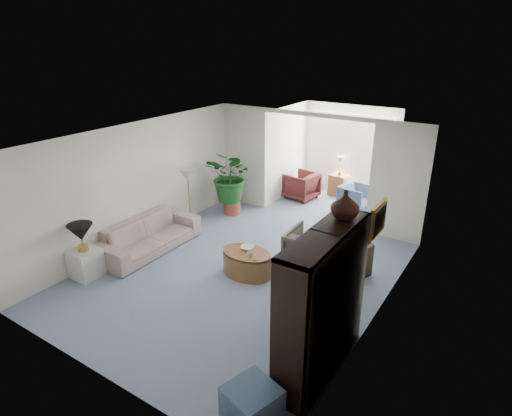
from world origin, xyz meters
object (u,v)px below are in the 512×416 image
Objects in this scene: coffee_cup at (250,254)px; ottoman at (252,404)px; cabinet_urn at (345,205)px; table_lamp at (81,232)px; sunroom_chair_blue at (355,198)px; sofa at (149,235)px; sunroom_chair_maroon at (301,186)px; wingback_chair at (312,251)px; side_table_dark at (354,258)px; entertainment_cabinet at (322,304)px; plant_pot at (232,207)px; framed_picture at (379,220)px; sunroom_table at (339,185)px; end_table at (86,263)px; coffee_table at (247,263)px; floor_lamp at (188,175)px; coffee_bowl at (247,248)px.

ottoman is (1.68, -2.50, -0.28)m from coffee_cup.
cabinet_urn reaches higher than coffee_cup.
cabinet_urn is 0.68× the size of ottoman.
sunroom_chair_blue is (2.90, 5.66, -0.55)m from table_lamp.
sofa is 2.86× the size of sunroom_chair_maroon.
sunroom_chair_blue is at bearing -85.86° from wingback_chair.
wingback_chair is 0.77m from side_table_dark.
entertainment_cabinet is 4.84× the size of plant_pot.
sunroom_chair_blue is at bearing 37.57° from plant_pot.
cabinet_urn is (1.95, -0.82, 1.62)m from coffee_cup.
framed_picture is 5.77m from sunroom_table.
end_table is 4.54m from entertainment_cabinet.
plant_pot is at bearing 128.00° from ottoman.
wingback_chair is 3.50m from ottoman.
framed_picture is at bearing -2.44° from coffee_cup.
coffee_table is at bearing 175.27° from framed_picture.
coffee_cup is at bearing -33.69° from coffee_table.
floor_lamp is at bearing 85.65° from end_table.
sunroom_chair_maroon reaches higher than coffee_table.
floor_lamp is 0.62× the size of sunroom_table.
cabinet_urn reaches higher than sunroom_chair_blue.
floor_lamp reaches higher than coffee_bowl.
ottoman is at bearing -41.67° from floor_lamp.
coffee_bowl is (2.13, -0.87, -0.77)m from floor_lamp.
sunroom_table is at bearing 143.48° from sunroom_chair_maroon.
table_lamp is 0.23× the size of entertainment_cabinet.
floor_lamp reaches higher than side_table_dark.
coffee_table is (2.18, -0.97, -1.02)m from floor_lamp.
side_table_dark is 3.94m from sunroom_chair_maroon.
side_table_dark reaches higher than ottoman.
end_table is at bearing -163.11° from framed_picture.
entertainment_cabinet is at bearing -34.08° from coffee_cup.
ottoman reaches higher than plant_pot.
floor_lamp is 5.48m from ottoman.
sunroom_chair_blue is (-1.58, 5.45, -0.65)m from entertainment_cabinet.
sunroom_chair_blue is at bearing 81.77° from coffee_bowl.
table_lamp is at bearing -177.42° from entertainment_cabinet.
entertainment_cabinet is (1.18, -2.20, 0.57)m from wingback_chair.
sunroom_chair_blue is 1.50m from sunroom_chair_maroon.
wingback_chair is (3.30, 2.40, -0.47)m from table_lamp.
plant_pot is at bearing 82.75° from end_table.
sofa is 1.14× the size of entertainment_cabinet.
wingback_chair is at bearing 39.95° from coffee_table.
framed_picture is 4.72m from sofa.
sofa is 9.57× the size of coffee_bowl.
sunroom_chair_blue is at bearing 113.24° from framed_picture.
coffee_table is at bearing -24.03° from floor_lamp.
wingback_chair is 1.52× the size of sunroom_table.
plant_pot is 0.57× the size of sunroom_chair_blue.
framed_picture is 4.80m from sunroom_chair_blue.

